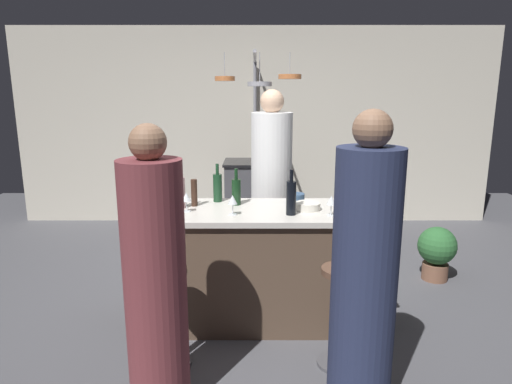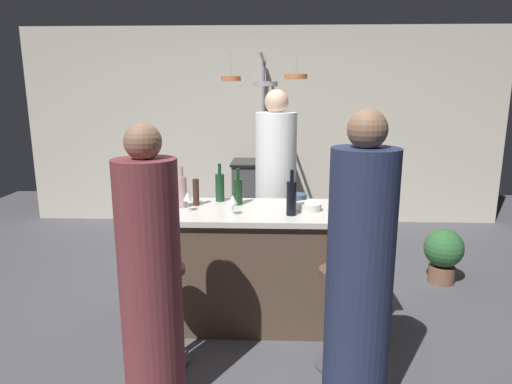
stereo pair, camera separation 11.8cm
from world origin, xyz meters
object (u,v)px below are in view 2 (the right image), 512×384
wine_bottle_red (238,191)px  wine_glass_near_right_guest (187,197)px  wine_bottle_green (220,187)px  wine_bottle_rose (182,191)px  wine_glass_by_chef (233,200)px  wine_glass_near_left_guest (332,202)px  mixing_bowl_ceramic (309,207)px  chef (276,194)px  wine_bottle_white (169,189)px  pepper_mill (196,192)px  bar_stool_left (167,311)px  guest_right (359,280)px  stove_range (263,195)px  wine_bottle_dark (291,197)px  mixing_bowl_blue (297,199)px  bar_stool_right (338,314)px  guest_left (151,282)px

wine_bottle_red → wine_glass_near_right_guest: 0.42m
wine_bottle_green → wine_bottle_rose: 0.34m
wine_bottle_rose → wine_glass_by_chef: 0.45m
wine_glass_near_left_guest → mixing_bowl_ceramic: size_ratio=0.77×
chef → wine_bottle_white: 1.13m
wine_bottle_green → pepper_mill: bearing=-138.9°
wine_bottle_green → wine_glass_by_chef: size_ratio=2.11×
wine_bottle_rose → wine_glass_near_left_guest: bearing=-10.9°
bar_stool_left → wine_bottle_white: bearing=99.4°
chef → guest_right: chef is taller
wine_bottle_white → wine_bottle_rose: bearing=-27.6°
chef → wine_bottle_red: bearing=-113.5°
stove_range → wine_glass_near_left_guest: bearing=-78.2°
wine_bottle_dark → mixing_bowl_blue: (0.06, 0.35, -0.09)m
stove_range → mixing_bowl_blue: size_ratio=6.12×
wine_bottle_red → pepper_mill: bearing=-172.5°
bar_stool_right → wine_bottle_rose: 1.45m
chef → wine_bottle_red: chef is taller
stove_range → guest_left: size_ratio=0.55×
wine_bottle_dark → wine_glass_near_left_guest: bearing=-5.2°
bar_stool_left → wine_bottle_green: wine_bottle_green is taller
guest_left → mixing_bowl_ceramic: bearing=46.5°
wine_bottle_dark → wine_glass_by_chef: bearing=-179.1°
guest_left → wine_bottle_rose: size_ratio=5.01×
chef → wine_bottle_green: bearing=-127.8°
guest_left → wine_glass_near_right_guest: (0.04, 0.93, 0.26)m
guest_left → mixing_bowl_ceramic: size_ratio=8.50×
guest_left → mixing_bowl_ceramic: 1.37m
stove_range → bar_stool_left: bearing=-100.2°
wine_bottle_dark → pepper_mill: bearing=161.1°
wine_bottle_white → wine_glass_near_left_guest: 1.25m
wine_glass_by_chef → wine_bottle_white: bearing=154.0°
bar_stool_left → chef: bearing=63.9°
pepper_mill → wine_glass_near_right_guest: bearing=-101.5°
guest_left → wine_glass_by_chef: guest_left is taller
chef → wine_glass_near_left_guest: chef is taller
stove_range → pepper_mill: (-0.47, -2.35, 0.56)m
wine_bottle_white → wine_bottle_dark: wine_bottle_dark is taller
wine_glass_near_right_guest → wine_bottle_dark: bearing=-6.0°
wine_bottle_green → wine_glass_near_left_guest: bearing=-26.6°
pepper_mill → wine_bottle_white: 0.21m
guest_left → wine_bottle_dark: 1.20m
wine_bottle_red → wine_glass_by_chef: bearing=-92.6°
mixing_bowl_blue → wine_bottle_white: bearing=-173.9°
guest_left → wine_bottle_dark: (0.80, 0.85, 0.28)m
guest_left → bar_stool_right: size_ratio=2.38×
mixing_bowl_blue → mixing_bowl_ceramic: 0.23m
bar_stool_left → wine_glass_near_left_guest: (1.10, 0.44, 0.63)m
chef → guest_left: 1.96m
wine_glass_by_chef → wine_glass_near_left_guest: bearing=-1.6°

